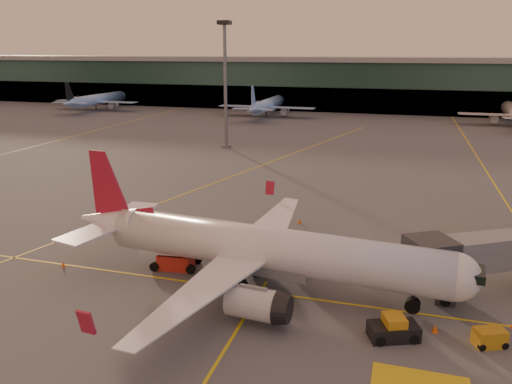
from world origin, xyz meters
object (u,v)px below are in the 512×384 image
(catering_truck, at_px, (173,242))
(pushback_tug, at_px, (394,329))
(main_airplane, at_px, (257,249))
(gpu_cart, at_px, (490,338))

(catering_truck, relative_size, pushback_tug, 1.52)
(pushback_tug, bearing_deg, main_airplane, 134.83)
(catering_truck, distance_m, gpu_cart, 27.68)
(catering_truck, xyz_separation_m, pushback_tug, (20.50, -6.74, -1.80))
(catering_truck, height_order, pushback_tug, catering_truck)
(gpu_cart, distance_m, pushback_tug, 6.58)
(main_airplane, bearing_deg, gpu_cart, -7.46)
(catering_truck, relative_size, gpu_cart, 2.39)
(gpu_cart, bearing_deg, pushback_tug, 164.93)
(catering_truck, bearing_deg, gpu_cart, -18.66)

